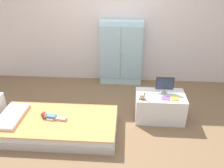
{
  "coord_description": "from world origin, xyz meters",
  "views": [
    {
      "loc": [
        0.3,
        -2.97,
        2.26
      ],
      "look_at": [
        0.07,
        0.32,
        0.52
      ],
      "focal_mm": 36.93,
      "sensor_mm": 36.0,
      "label": 1
    }
  ],
  "objects_px": {
    "bed": "(57,125)",
    "tv_stand": "(160,107)",
    "book_purple": "(166,98)",
    "rocking_horse_toy": "(143,96)",
    "book_yellow": "(174,98)",
    "doll": "(49,116)",
    "wardrobe": "(121,53)",
    "tv_monitor": "(165,84)"
  },
  "relations": [
    {
      "from": "bed",
      "to": "book_purple",
      "type": "distance_m",
      "value": 1.68
    },
    {
      "from": "wardrobe",
      "to": "book_yellow",
      "type": "bearing_deg",
      "value": -57.25
    },
    {
      "from": "doll",
      "to": "rocking_horse_toy",
      "type": "xyz_separation_m",
      "value": [
        1.38,
        0.28,
        0.23
      ]
    },
    {
      "from": "bed",
      "to": "rocking_horse_toy",
      "type": "relative_size",
      "value": 13.68
    },
    {
      "from": "bed",
      "to": "tv_stand",
      "type": "bearing_deg",
      "value": 16.42
    },
    {
      "from": "doll",
      "to": "book_purple",
      "type": "bearing_deg",
      "value": 10.74
    },
    {
      "from": "bed",
      "to": "book_purple",
      "type": "relative_size",
      "value": 14.5
    },
    {
      "from": "rocking_horse_toy",
      "to": "book_yellow",
      "type": "distance_m",
      "value": 0.49
    },
    {
      "from": "book_purple",
      "to": "wardrobe",
      "type": "bearing_deg",
      "value": 118.52
    },
    {
      "from": "wardrobe",
      "to": "tv_stand",
      "type": "height_order",
      "value": "wardrobe"
    },
    {
      "from": "bed",
      "to": "doll",
      "type": "distance_m",
      "value": 0.19
    },
    {
      "from": "tv_stand",
      "to": "book_purple",
      "type": "distance_m",
      "value": 0.25
    },
    {
      "from": "doll",
      "to": "bed",
      "type": "bearing_deg",
      "value": -10.32
    },
    {
      "from": "rocking_horse_toy",
      "to": "book_purple",
      "type": "height_order",
      "value": "rocking_horse_toy"
    },
    {
      "from": "bed",
      "to": "rocking_horse_toy",
      "type": "bearing_deg",
      "value": 13.5
    },
    {
      "from": "bed",
      "to": "tv_stand",
      "type": "relative_size",
      "value": 2.29
    },
    {
      "from": "book_purple",
      "to": "tv_stand",
      "type": "bearing_deg",
      "value": 118.15
    },
    {
      "from": "doll",
      "to": "book_purple",
      "type": "relative_size",
      "value": 3.23
    },
    {
      "from": "tv_stand",
      "to": "tv_monitor",
      "type": "xyz_separation_m",
      "value": [
        0.06,
        0.08,
        0.37
      ]
    },
    {
      "from": "bed",
      "to": "wardrobe",
      "type": "relative_size",
      "value": 1.35
    },
    {
      "from": "bed",
      "to": "book_yellow",
      "type": "height_order",
      "value": "book_yellow"
    },
    {
      "from": "tv_monitor",
      "to": "rocking_horse_toy",
      "type": "bearing_deg",
      "value": -145.71
    },
    {
      "from": "wardrobe",
      "to": "book_yellow",
      "type": "distance_m",
      "value": 1.6
    },
    {
      "from": "rocking_horse_toy",
      "to": "book_purple",
      "type": "distance_m",
      "value": 0.35
    },
    {
      "from": "doll",
      "to": "tv_stand",
      "type": "height_order",
      "value": "tv_stand"
    },
    {
      "from": "tv_stand",
      "to": "rocking_horse_toy",
      "type": "height_order",
      "value": "rocking_horse_toy"
    },
    {
      "from": "tv_monitor",
      "to": "book_yellow",
      "type": "relative_size",
      "value": 2.31
    },
    {
      "from": "bed",
      "to": "rocking_horse_toy",
      "type": "distance_m",
      "value": 1.36
    },
    {
      "from": "tv_monitor",
      "to": "book_yellow",
      "type": "height_order",
      "value": "tv_monitor"
    },
    {
      "from": "book_purple",
      "to": "book_yellow",
      "type": "height_order",
      "value": "book_yellow"
    },
    {
      "from": "doll",
      "to": "tv_monitor",
      "type": "height_order",
      "value": "tv_monitor"
    },
    {
      "from": "doll",
      "to": "tv_monitor",
      "type": "relative_size",
      "value": 1.4
    },
    {
      "from": "rocking_horse_toy",
      "to": "book_purple",
      "type": "relative_size",
      "value": 1.06
    },
    {
      "from": "bed",
      "to": "tv_stand",
      "type": "height_order",
      "value": "tv_stand"
    },
    {
      "from": "doll",
      "to": "rocking_horse_toy",
      "type": "distance_m",
      "value": 1.43
    },
    {
      "from": "book_purple",
      "to": "tv_monitor",
      "type": "bearing_deg",
      "value": 90.44
    },
    {
      "from": "doll",
      "to": "wardrobe",
      "type": "xyz_separation_m",
      "value": [
        1.0,
        1.67,
        0.39
      ]
    },
    {
      "from": "tv_monitor",
      "to": "bed",
      "type": "bearing_deg",
      "value": -161.48
    },
    {
      "from": "tv_monitor",
      "to": "book_purple",
      "type": "height_order",
      "value": "tv_monitor"
    },
    {
      "from": "book_yellow",
      "to": "book_purple",
      "type": "bearing_deg",
      "value": 180.0
    },
    {
      "from": "tv_stand",
      "to": "book_yellow",
      "type": "height_order",
      "value": "book_yellow"
    },
    {
      "from": "bed",
      "to": "tv_monitor",
      "type": "relative_size",
      "value": 6.28
    }
  ]
}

